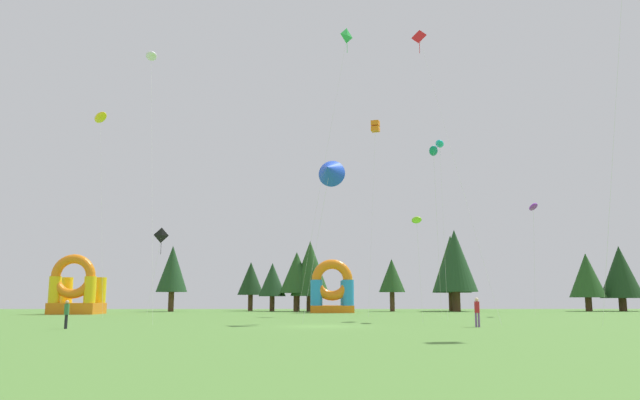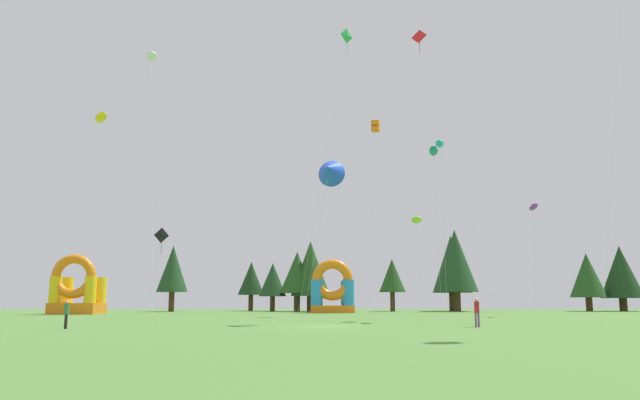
{
  "view_description": "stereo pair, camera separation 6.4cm",
  "coord_description": "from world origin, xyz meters",
  "px_view_note": "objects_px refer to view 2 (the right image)",
  "views": [
    {
      "loc": [
        -0.6,
        -36.45,
        1.63
      ],
      "look_at": [
        0.0,
        9.87,
        9.18
      ],
      "focal_mm": 33.99,
      "sensor_mm": 36.0,
      "label": 1
    },
    {
      "loc": [
        -0.53,
        -36.45,
        1.63
      ],
      "look_at": [
        0.0,
        9.87,
        9.18
      ],
      "focal_mm": 33.99,
      "sensor_mm": 36.0,
      "label": 2
    }
  ],
  "objects_px": {
    "kite_red_diamond": "(420,41)",
    "inflatable_blue_arch": "(332,293)",
    "kite_white_parafoil": "(151,56)",
    "person_near_camera": "(477,310)",
    "kite_yellow_parafoil": "(101,118)",
    "kite_green_diamond": "(347,39)",
    "kite_orange_box": "(376,127)",
    "kite_purple_parafoil": "(534,207)",
    "kite_black_diamond": "(162,237)",
    "kite_teal_parafoil": "(434,151)",
    "kite_blue_delta": "(329,170)",
    "inflatable_red_slide": "(76,293)",
    "kite_cyan_parafoil": "(440,144)",
    "person_far_side": "(66,312)",
    "kite_lime_parafoil": "(416,220)"
  },
  "relations": [
    {
      "from": "kite_black_diamond",
      "to": "kite_blue_delta",
      "type": "xyz_separation_m",
      "value": [
        16.56,
        -21.85,
        2.28
      ]
    },
    {
      "from": "kite_purple_parafoil",
      "to": "kite_orange_box",
      "type": "bearing_deg",
      "value": 171.73
    },
    {
      "from": "kite_orange_box",
      "to": "kite_blue_delta",
      "type": "bearing_deg",
      "value": -104.95
    },
    {
      "from": "kite_black_diamond",
      "to": "kite_teal_parafoil",
      "type": "relative_size",
      "value": 0.61
    },
    {
      "from": "kite_red_diamond",
      "to": "inflatable_red_slide",
      "type": "relative_size",
      "value": 3.76
    },
    {
      "from": "kite_green_diamond",
      "to": "inflatable_red_slide",
      "type": "bearing_deg",
      "value": 162.77
    },
    {
      "from": "kite_orange_box",
      "to": "kite_black_diamond",
      "type": "bearing_deg",
      "value": 174.44
    },
    {
      "from": "kite_yellow_parafoil",
      "to": "inflatable_blue_arch",
      "type": "relative_size",
      "value": 3.13
    },
    {
      "from": "kite_red_diamond",
      "to": "person_near_camera",
      "type": "bearing_deg",
      "value": -86.96
    },
    {
      "from": "inflatable_blue_arch",
      "to": "kite_teal_parafoil",
      "type": "bearing_deg",
      "value": -72.44
    },
    {
      "from": "kite_white_parafoil",
      "to": "person_near_camera",
      "type": "distance_m",
      "value": 32.94
    },
    {
      "from": "kite_blue_delta",
      "to": "kite_white_parafoil",
      "type": "bearing_deg",
      "value": 152.39
    },
    {
      "from": "kite_white_parafoil",
      "to": "inflatable_red_slide",
      "type": "relative_size",
      "value": 3.53
    },
    {
      "from": "kite_purple_parafoil",
      "to": "kite_cyan_parafoil",
      "type": "distance_m",
      "value": 15.17
    },
    {
      "from": "kite_black_diamond",
      "to": "person_far_side",
      "type": "xyz_separation_m",
      "value": [
        2.0,
        -28.07,
        -6.97
      ]
    },
    {
      "from": "person_near_camera",
      "to": "kite_cyan_parafoil",
      "type": "bearing_deg",
      "value": 99.84
    },
    {
      "from": "kite_green_diamond",
      "to": "inflatable_red_slide",
      "type": "distance_m",
      "value": 38.63
    },
    {
      "from": "kite_lime_parafoil",
      "to": "kite_cyan_parafoil",
      "type": "distance_m",
      "value": 8.78
    },
    {
      "from": "kite_purple_parafoil",
      "to": "person_far_side",
      "type": "relative_size",
      "value": 7.03
    },
    {
      "from": "kite_orange_box",
      "to": "kite_purple_parafoil",
      "type": "distance_m",
      "value": 17.38
    },
    {
      "from": "kite_orange_box",
      "to": "kite_purple_parafoil",
      "type": "bearing_deg",
      "value": -8.27
    },
    {
      "from": "kite_green_diamond",
      "to": "kite_white_parafoil",
      "type": "distance_m",
      "value": 19.64
    },
    {
      "from": "kite_teal_parafoil",
      "to": "kite_blue_delta",
      "type": "height_order",
      "value": "kite_teal_parafoil"
    },
    {
      "from": "kite_white_parafoil",
      "to": "kite_yellow_parafoil",
      "type": "height_order",
      "value": "kite_white_parafoil"
    },
    {
      "from": "person_near_camera",
      "to": "kite_red_diamond",
      "type": "bearing_deg",
      "value": 106.77
    },
    {
      "from": "kite_yellow_parafoil",
      "to": "person_near_camera",
      "type": "bearing_deg",
      "value": -34.18
    },
    {
      "from": "kite_orange_box",
      "to": "kite_teal_parafoil",
      "type": "xyz_separation_m",
      "value": [
        3.37,
        -12.15,
        -5.56
      ]
    },
    {
      "from": "kite_cyan_parafoil",
      "to": "person_far_side",
      "type": "height_order",
      "value": "kite_cyan_parafoil"
    },
    {
      "from": "kite_lime_parafoil",
      "to": "person_far_side",
      "type": "height_order",
      "value": "kite_lime_parafoil"
    },
    {
      "from": "kite_teal_parafoil",
      "to": "kite_yellow_parafoil",
      "type": "bearing_deg",
      "value": 165.23
    },
    {
      "from": "kite_purple_parafoil",
      "to": "kite_teal_parafoil",
      "type": "bearing_deg",
      "value": -139.22
    },
    {
      "from": "kite_black_diamond",
      "to": "kite_cyan_parafoil",
      "type": "bearing_deg",
      "value": -28.63
    },
    {
      "from": "person_near_camera",
      "to": "inflatable_red_slide",
      "type": "relative_size",
      "value": 0.27
    },
    {
      "from": "inflatable_red_slide",
      "to": "kite_green_diamond",
      "type": "bearing_deg",
      "value": -17.23
    },
    {
      "from": "kite_red_diamond",
      "to": "kite_teal_parafoil",
      "type": "xyz_separation_m",
      "value": [
        0.9,
        0.47,
        -9.2
      ]
    },
    {
      "from": "kite_teal_parafoil",
      "to": "kite_cyan_parafoil",
      "type": "relative_size",
      "value": 0.97
    },
    {
      "from": "kite_black_diamond",
      "to": "kite_yellow_parafoil",
      "type": "relative_size",
      "value": 0.45
    },
    {
      "from": "kite_black_diamond",
      "to": "person_near_camera",
      "type": "relative_size",
      "value": 5.05
    },
    {
      "from": "kite_teal_parafoil",
      "to": "kite_lime_parafoil",
      "type": "distance_m",
      "value": 8.0
    },
    {
      "from": "kite_red_diamond",
      "to": "kite_purple_parafoil",
      "type": "height_order",
      "value": "kite_red_diamond"
    },
    {
      "from": "kite_white_parafoil",
      "to": "kite_cyan_parafoil",
      "type": "relative_size",
      "value": 1.53
    },
    {
      "from": "kite_red_diamond",
      "to": "inflatable_blue_arch",
      "type": "bearing_deg",
      "value": 105.27
    },
    {
      "from": "kite_purple_parafoil",
      "to": "kite_cyan_parafoil",
      "type": "height_order",
      "value": "kite_cyan_parafoil"
    },
    {
      "from": "kite_white_parafoil",
      "to": "inflatable_red_slide",
      "type": "height_order",
      "value": "kite_white_parafoil"
    },
    {
      "from": "kite_red_diamond",
      "to": "kite_white_parafoil",
      "type": "relative_size",
      "value": 1.07
    },
    {
      "from": "kite_lime_parafoil",
      "to": "inflatable_blue_arch",
      "type": "height_order",
      "value": "kite_lime_parafoil"
    },
    {
      "from": "kite_blue_delta",
      "to": "kite_cyan_parafoil",
      "type": "xyz_separation_m",
      "value": [
        9.2,
        7.79,
        3.87
      ]
    },
    {
      "from": "kite_green_diamond",
      "to": "kite_lime_parafoil",
      "type": "bearing_deg",
      "value": -72.71
    },
    {
      "from": "kite_purple_parafoil",
      "to": "kite_lime_parafoil",
      "type": "height_order",
      "value": "kite_purple_parafoil"
    },
    {
      "from": "kite_cyan_parafoil",
      "to": "person_near_camera",
      "type": "bearing_deg",
      "value": -93.89
    }
  ]
}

